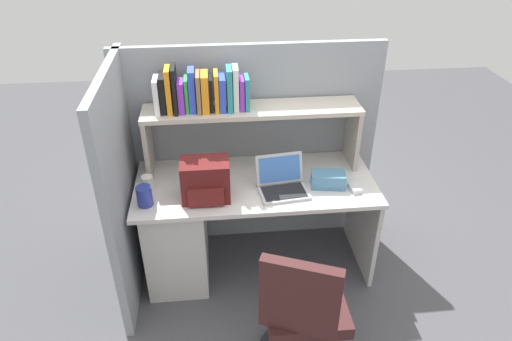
{
  "coord_description": "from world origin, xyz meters",
  "views": [
    {
      "loc": [
        -0.25,
        -2.58,
        2.43
      ],
      "look_at": [
        0.0,
        -0.05,
        0.85
      ],
      "focal_mm": 32.52,
      "sensor_mm": 36.0,
      "label": 1
    }
  ],
  "objects_px": {
    "computer_mouse": "(355,188)",
    "backpack": "(205,181)",
    "paper_cup": "(147,182)",
    "office_chair": "(302,320)",
    "snack_canister": "(144,196)",
    "laptop": "(282,184)",
    "tissue_box": "(328,180)"
  },
  "relations": [
    {
      "from": "snack_canister",
      "to": "computer_mouse",
      "type": "bearing_deg",
      "value": 0.99
    },
    {
      "from": "paper_cup",
      "to": "office_chair",
      "type": "xyz_separation_m",
      "value": [
        0.88,
        -0.88,
        -0.38
      ]
    },
    {
      "from": "paper_cup",
      "to": "office_chair",
      "type": "distance_m",
      "value": 1.3
    },
    {
      "from": "paper_cup",
      "to": "snack_canister",
      "type": "bearing_deg",
      "value": -89.47
    },
    {
      "from": "office_chair",
      "to": "backpack",
      "type": "bearing_deg",
      "value": -34.1
    },
    {
      "from": "paper_cup",
      "to": "snack_canister",
      "type": "distance_m",
      "value": 0.18
    },
    {
      "from": "computer_mouse",
      "to": "snack_canister",
      "type": "relative_size",
      "value": 0.8
    },
    {
      "from": "paper_cup",
      "to": "snack_canister",
      "type": "relative_size",
      "value": 0.7
    },
    {
      "from": "computer_mouse",
      "to": "backpack",
      "type": "bearing_deg",
      "value": 171.58
    },
    {
      "from": "paper_cup",
      "to": "tissue_box",
      "type": "relative_size",
      "value": 0.41
    },
    {
      "from": "laptop",
      "to": "tissue_box",
      "type": "distance_m",
      "value": 0.31
    },
    {
      "from": "backpack",
      "to": "computer_mouse",
      "type": "height_order",
      "value": "backpack"
    },
    {
      "from": "tissue_box",
      "to": "paper_cup",
      "type": "bearing_deg",
      "value": -175.58
    },
    {
      "from": "backpack",
      "to": "paper_cup",
      "type": "height_order",
      "value": "backpack"
    },
    {
      "from": "backpack",
      "to": "snack_canister",
      "type": "bearing_deg",
      "value": -174.02
    },
    {
      "from": "laptop",
      "to": "computer_mouse",
      "type": "relative_size",
      "value": 3.25
    },
    {
      "from": "laptop",
      "to": "snack_canister",
      "type": "height_order",
      "value": "laptop"
    },
    {
      "from": "backpack",
      "to": "computer_mouse",
      "type": "distance_m",
      "value": 0.96
    },
    {
      "from": "paper_cup",
      "to": "laptop",
      "type": "bearing_deg",
      "value": -7.11
    },
    {
      "from": "paper_cup",
      "to": "office_chair",
      "type": "relative_size",
      "value": 0.1
    },
    {
      "from": "laptop",
      "to": "snack_canister",
      "type": "xyz_separation_m",
      "value": [
        -0.87,
        -0.08,
        0.01
      ]
    },
    {
      "from": "backpack",
      "to": "office_chair",
      "type": "relative_size",
      "value": 0.32
    },
    {
      "from": "backpack",
      "to": "snack_canister",
      "type": "distance_m",
      "value": 0.38
    },
    {
      "from": "backpack",
      "to": "computer_mouse",
      "type": "relative_size",
      "value": 2.88
    },
    {
      "from": "backpack",
      "to": "paper_cup",
      "type": "xyz_separation_m",
      "value": [
        -0.38,
        0.14,
        -0.08
      ]
    },
    {
      "from": "snack_canister",
      "to": "office_chair",
      "type": "distance_m",
      "value": 1.19
    },
    {
      "from": "backpack",
      "to": "laptop",
      "type": "bearing_deg",
      "value": 4.21
    },
    {
      "from": "paper_cup",
      "to": "tissue_box",
      "type": "xyz_separation_m",
      "value": [
        1.17,
        -0.09,
        0.0
      ]
    },
    {
      "from": "paper_cup",
      "to": "computer_mouse",
      "type": "bearing_deg",
      "value": -6.86
    },
    {
      "from": "laptop",
      "to": "computer_mouse",
      "type": "xyz_separation_m",
      "value": [
        0.47,
        -0.05,
        -0.03
      ]
    },
    {
      "from": "laptop",
      "to": "office_chair",
      "type": "relative_size",
      "value": 0.36
    },
    {
      "from": "laptop",
      "to": "tissue_box",
      "type": "height_order",
      "value": "laptop"
    }
  ]
}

